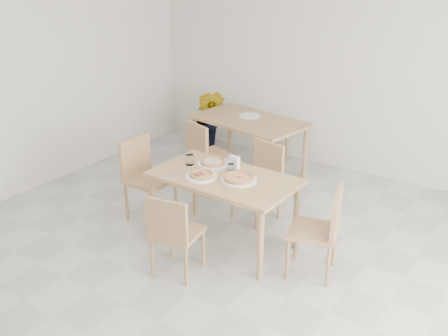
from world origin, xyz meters
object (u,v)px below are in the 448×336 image
Objects in this scene: main_table at (224,184)px; chair_east at (323,226)px; potted_plant at (208,119)px; tumbler_b at (231,168)px; tumbler_a at (190,160)px; napkin_holder at (234,163)px; plate_pepperoni at (201,177)px; pizza_margherita at (239,178)px; chair_west at (144,173)px; plate_empty at (249,116)px; plate_mushroom at (213,164)px; chair_north at (262,175)px; pizza_mushroom at (213,162)px; chair_back_n at (287,124)px; chair_south at (173,230)px; plate_margherita at (239,180)px; chair_back_s at (205,152)px; pizza_pepperoni at (201,174)px; second_table at (249,125)px.

chair_east reaches higher than main_table.
tumbler_b is at bearing -49.71° from potted_plant.
tumbler_a is 0.78× the size of napkin_holder.
plate_pepperoni is 0.89× the size of pizza_margherita.
chair_west reaches higher than plate_empty.
plate_mushroom is at bearing 106.07° from plate_pepperoni.
chair_east reaches higher than chair_north.
plate_pepperoni is 1.00× the size of pizza_mushroom.
pizza_margherita is at bearing -39.25° from napkin_holder.
tumbler_a is 0.13× the size of chair_back_n.
pizza_mushroom is 1.11× the size of plate_empty.
chair_south is at bearing -92.01° from main_table.
chair_east is 7.89× the size of tumbler_a.
plate_margherita is (0.23, 0.74, 0.28)m from chair_south.
chair_north is 0.93m from chair_back_s.
plate_margherita is (1.24, -0.01, 0.23)m from chair_west.
pizza_pepperoni is (-0.17, -0.89, 0.29)m from chair_north.
chair_north is 0.93× the size of chair_west.
chair_south is 0.96m from tumbler_a.
tumbler_a is at bearing 175.32° from main_table.
chair_east is 2.52m from second_table.
chair_east reaches higher than plate_margherita.
chair_back_s reaches higher than pizza_mushroom.
pizza_margherita is 2.01m from second_table.
plate_mushroom is 0.36× the size of chair_back_s.
napkin_holder is 1.19m from chair_back_s.
chair_back_n reaches higher than plate_margherita.
tumbler_b is 0.11× the size of chair_back_n.
tumbler_a is 0.47m from napkin_holder.
potted_plant is (-1.81, 2.13, -0.34)m from tumbler_b.
pizza_margherita is 0.29m from napkin_holder.
tumbler_b is (0.26, -0.06, 0.01)m from pizza_mushroom.
chair_back_s is (-0.86, 1.68, 0.05)m from chair_south.
pizza_margherita is at bearing -90.00° from chair_west.
plate_mushroom is 2.44m from chair_back_n.
chair_west reaches higher than plate_pepperoni.
chair_west is 2.60m from chair_back_n.
chair_north is 0.95m from plate_pepperoni.
pizza_pepperoni is at bearing -61.93° from second_table.
pizza_margherita is at bearing 158.64° from chair_back_s.
chair_west is at bearing 179.37° from pizza_margherita.
chair_south is 9.22× the size of tumbler_b.
chair_back_n is (-0.82, 2.58, -0.29)m from pizza_margherita.
chair_west reaches higher than tumbler_a.
pizza_margherita reaches higher than main_table.
chair_north is 7.80× the size of tumbler_a.
potted_plant reaches higher than plate_mushroom.
pizza_margherita is 0.43× the size of chair_back_n.
plate_mushroom is (-0.44, 0.19, 0.00)m from plate_margherita.
plate_margherita is at bearing 21.85° from pizza_pepperoni.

